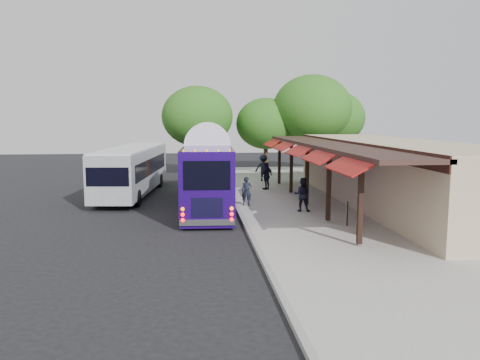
{
  "coord_description": "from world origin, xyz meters",
  "views": [
    {
      "loc": [
        -2.25,
        -20.14,
        4.79
      ],
      "look_at": [
        0.03,
        2.36,
        1.8
      ],
      "focal_mm": 35.0,
      "sensor_mm": 36.0,
      "label": 1
    }
  ],
  "objects_px": {
    "ped_c": "(267,176)",
    "ped_d": "(263,168)",
    "sign_board": "(347,210)",
    "ped_a": "(247,191)",
    "coach_bus": "(208,171)",
    "ped_b": "(302,195)",
    "city_bus": "(132,169)"
  },
  "relations": [
    {
      "from": "ped_b",
      "to": "ped_d",
      "type": "height_order",
      "value": "ped_d"
    },
    {
      "from": "coach_bus",
      "to": "sign_board",
      "type": "xyz_separation_m",
      "value": [
        5.83,
        -5.83,
        -1.11
      ]
    },
    {
      "from": "ped_d",
      "to": "ped_b",
      "type": "bearing_deg",
      "value": 112.02
    },
    {
      "from": "coach_bus",
      "to": "ped_b",
      "type": "height_order",
      "value": "coach_bus"
    },
    {
      "from": "ped_c",
      "to": "sign_board",
      "type": "height_order",
      "value": "ped_c"
    },
    {
      "from": "ped_c",
      "to": "ped_d",
      "type": "relative_size",
      "value": 0.91
    },
    {
      "from": "coach_bus",
      "to": "sign_board",
      "type": "bearing_deg",
      "value": -42.74
    },
    {
      "from": "coach_bus",
      "to": "ped_d",
      "type": "height_order",
      "value": "coach_bus"
    },
    {
      "from": "ped_d",
      "to": "coach_bus",
      "type": "bearing_deg",
      "value": 84.79
    },
    {
      "from": "ped_d",
      "to": "sign_board",
      "type": "xyz_separation_m",
      "value": [
        1.42,
        -14.84,
        -0.28
      ]
    },
    {
      "from": "ped_a",
      "to": "ped_b",
      "type": "distance_m",
      "value": 3.21
    },
    {
      "from": "city_bus",
      "to": "ped_d",
      "type": "xyz_separation_m",
      "value": [
        8.98,
        4.57,
        -0.52
      ]
    },
    {
      "from": "coach_bus",
      "to": "ped_c",
      "type": "height_order",
      "value": "coach_bus"
    },
    {
      "from": "ped_b",
      "to": "ped_d",
      "type": "distance_m",
      "value": 11.47
    },
    {
      "from": "ped_a",
      "to": "sign_board",
      "type": "distance_m",
      "value": 6.49
    },
    {
      "from": "ped_d",
      "to": "sign_board",
      "type": "height_order",
      "value": "ped_d"
    },
    {
      "from": "city_bus",
      "to": "sign_board",
      "type": "xyz_separation_m",
      "value": [
        10.4,
        -10.27,
        -0.8
      ]
    },
    {
      "from": "coach_bus",
      "to": "city_bus",
      "type": "bearing_deg",
      "value": 138.06
    },
    {
      "from": "city_bus",
      "to": "ped_c",
      "type": "relative_size",
      "value": 6.31
    },
    {
      "from": "coach_bus",
      "to": "ped_a",
      "type": "height_order",
      "value": "coach_bus"
    },
    {
      "from": "coach_bus",
      "to": "sign_board",
      "type": "relative_size",
      "value": 11.08
    },
    {
      "from": "ped_a",
      "to": "sign_board",
      "type": "height_order",
      "value": "ped_a"
    },
    {
      "from": "ped_b",
      "to": "coach_bus",
      "type": "bearing_deg",
      "value": -9.71
    },
    {
      "from": "ped_b",
      "to": "city_bus",
      "type": "bearing_deg",
      "value": -18.67
    },
    {
      "from": "ped_a",
      "to": "ped_b",
      "type": "bearing_deg",
      "value": -32.68
    },
    {
      "from": "ped_d",
      "to": "sign_board",
      "type": "distance_m",
      "value": 14.91
    },
    {
      "from": "city_bus",
      "to": "ped_c",
      "type": "xyz_separation_m",
      "value": [
        8.57,
        0.48,
        -0.61
      ]
    },
    {
      "from": "coach_bus",
      "to": "ped_b",
      "type": "distance_m",
      "value": 5.34
    },
    {
      "from": "ped_b",
      "to": "ped_c",
      "type": "xyz_separation_m",
      "value": [
        -0.63,
        7.37,
        0.05
      ]
    },
    {
      "from": "sign_board",
      "to": "ped_c",
      "type": "bearing_deg",
      "value": 119.22
    },
    {
      "from": "city_bus",
      "to": "ped_b",
      "type": "distance_m",
      "value": 11.52
    },
    {
      "from": "coach_bus",
      "to": "ped_a",
      "type": "bearing_deg",
      "value": -12.83
    }
  ]
}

